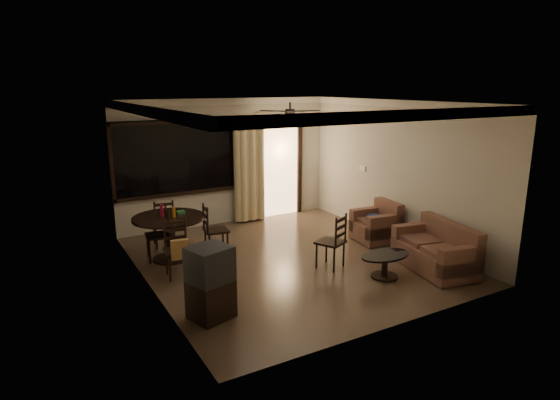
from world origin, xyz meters
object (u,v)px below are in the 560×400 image
dining_chair_north (164,232)px  armchair (378,225)px  tv_cabinet (210,283)px  dining_chair_south (178,259)px  sofa (437,251)px  coffee_table (385,262)px  dining_chair_east (216,239)px  dining_table (169,226)px  dining_chair_west (159,244)px  side_chair (331,252)px

dining_chair_north → armchair: bearing=162.7°
dining_chair_north → tv_cabinet: bearing=93.1°
dining_chair_south → dining_chair_north: (0.23, 1.63, -0.02)m
dining_chair_north → sofa: (3.73, -3.48, 0.04)m
armchair → coffee_table: (-1.14, -1.50, -0.06)m
dining_chair_south → coffee_table: size_ratio=1.05×
dining_chair_east → tv_cabinet: bearing=164.6°
sofa → dining_chair_east: bearing=150.4°
dining_table → dining_chair_east: size_ratio=1.35×
dining_chair_south → armchair: dining_chair_south is taller
dining_chair_north → coffee_table: bearing=137.3°
armchair → dining_chair_east: bearing=170.0°
dining_table → dining_chair_west: (-0.18, 0.11, -0.35)m
side_chair → dining_chair_east: bearing=-73.3°
tv_cabinet → sofa: 4.01m
armchair → side_chair: 1.81m
dining_chair_west → dining_chair_east: bearing=85.0°
dining_chair_east → side_chair: side_chair is taller
coffee_table → sofa: bearing=-9.6°
dining_chair_east → dining_chair_south: 1.20m
dining_chair_west → side_chair: 3.09m
dining_chair_north → side_chair: (2.19, -2.52, 0.00)m
tv_cabinet → armchair: tv_cabinet is taller
dining_chair_south → coffee_table: 3.39m
armchair → coffee_table: 1.88m
dining_chair_west → sofa: size_ratio=0.59×
dining_chair_north → sofa: dining_chair_north is taller
tv_cabinet → dining_chair_east: bearing=49.7°
dining_chair_south → tv_cabinet: size_ratio=0.94×
sofa → dining_table: bearing=155.9°
sofa → armchair: size_ratio=1.88×
dining_chair_north → coffee_table: 4.28m
armchair → dining_chair_north: bearing=161.2°
sofa → dining_chair_west: bearing=156.0°
coffee_table → side_chair: (-0.52, 0.79, 0.02)m
dining_chair_south → tv_cabinet: (-0.04, -1.57, 0.20)m
dining_table → sofa: 4.70m
dining_chair_east → tv_cabinet: (-0.99, -2.30, 0.23)m
tv_cabinet → coffee_table: 3.00m
dining_chair_north → sofa: bearing=144.9°
dining_chair_south → armchair: (4.08, -0.18, 0.02)m
dining_chair_east → dining_chair_south: (-0.95, -0.73, 0.02)m
sofa → armchair: sofa is taller
tv_cabinet → armchair: (4.12, 1.38, -0.18)m
dining_table → dining_chair_north: size_ratio=1.35×
dining_chair_east → coffee_table: bearing=-132.5°
dining_chair_east → dining_chair_north: bearing=46.8°
dining_chair_west → armchair: (4.14, -1.15, 0.04)m
dining_chair_north → tv_cabinet: 3.21m
coffee_table → armchair: bearing=52.7°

